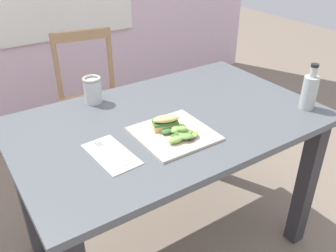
% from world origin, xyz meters
% --- Properties ---
extents(dining_table, '(1.27, 0.80, 0.74)m').
position_xyz_m(dining_table, '(0.07, 0.12, 0.61)').
color(dining_table, '#51565B').
rests_on(dining_table, ground).
extents(chair_wooden_far, '(0.46, 0.46, 0.87)m').
position_xyz_m(chair_wooden_far, '(0.08, 1.00, 0.45)').
color(chair_wooden_far, tan).
rests_on(chair_wooden_far, ground).
extents(plate_lunch, '(0.28, 0.28, 0.01)m').
position_xyz_m(plate_lunch, '(0.01, -0.00, 0.74)').
color(plate_lunch, beige).
rests_on(plate_lunch, dining_table).
extents(sandwich_half_front, '(0.11, 0.08, 0.06)m').
position_xyz_m(sandwich_half_front, '(-0.00, 0.04, 0.78)').
color(sandwich_half_front, '#DBB270').
rests_on(sandwich_half_front, plate_lunch).
extents(salad_mixed_greens, '(0.14, 0.14, 0.04)m').
position_xyz_m(salad_mixed_greens, '(0.02, -0.04, 0.77)').
color(salad_mixed_greens, '#602D47').
rests_on(salad_mixed_greens, plate_lunch).
extents(napkin_folded, '(0.14, 0.24, 0.00)m').
position_xyz_m(napkin_folded, '(-0.25, 0.01, 0.74)').
color(napkin_folded, silver).
rests_on(napkin_folded, dining_table).
extents(fork_on_napkin, '(0.05, 0.19, 0.00)m').
position_xyz_m(fork_on_napkin, '(-0.25, 0.03, 0.75)').
color(fork_on_napkin, silver).
rests_on(fork_on_napkin, napkin_folded).
extents(bottle_cold_brew, '(0.06, 0.06, 0.20)m').
position_xyz_m(bottle_cold_brew, '(0.62, -0.13, 0.81)').
color(bottle_cold_brew, black).
rests_on(bottle_cold_brew, dining_table).
extents(mason_jar_iced_tea, '(0.08, 0.08, 0.12)m').
position_xyz_m(mason_jar_iced_tea, '(-0.13, 0.43, 0.79)').
color(mason_jar_iced_tea, gold).
rests_on(mason_jar_iced_tea, dining_table).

